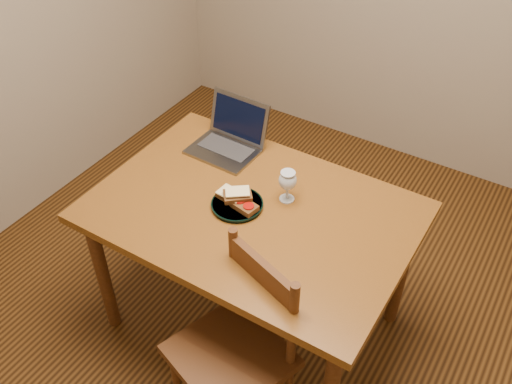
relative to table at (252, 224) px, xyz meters
The scene contains 9 objects.
floor 0.67m from the table, 67.83° to the left, with size 3.20×3.20×0.02m, color black.
table is the anchor object (origin of this frame).
chair 0.51m from the table, 65.89° to the right, with size 0.51×0.50×0.44m.
plate 0.11m from the table, 160.75° to the right, with size 0.22×0.22×0.02m, color black.
sandwich_cheese 0.16m from the table, behind, with size 0.12×0.07×0.04m, color #381E0C, non-canonical shape.
sandwich_tomato 0.13m from the table, 121.67° to the right, with size 0.11×0.07×0.03m, color #381E0C, non-canonical shape.
sandwich_top 0.16m from the table, 165.20° to the right, with size 0.11×0.07×0.03m, color #381E0C, non-canonical shape.
milk_glass 0.22m from the table, 54.27° to the left, with size 0.08×0.08×0.15m, color white, non-canonical shape.
laptop 0.47m from the table, 135.19° to the left, with size 0.31×0.29×0.22m.
Camera 1 is at (0.88, -1.56, 2.31)m, focal length 40.00 mm.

